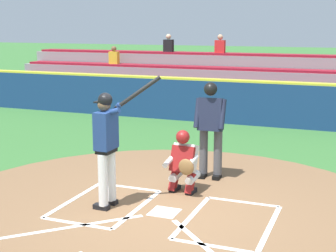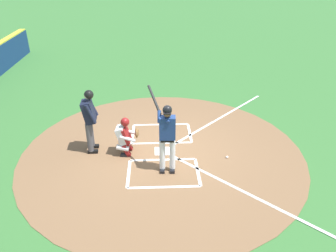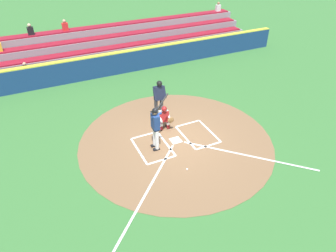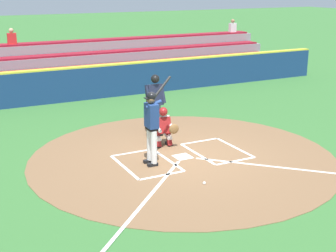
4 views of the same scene
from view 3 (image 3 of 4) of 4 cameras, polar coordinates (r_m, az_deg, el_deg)
name	(u,v)px [view 3 (image 3 of 4)]	position (r m, az deg, el deg)	size (l,w,h in m)	color
ground_plane	(176,141)	(12.80, 1.45, -2.72)	(120.00, 120.00, 0.00)	#387033
dirt_circle	(176,140)	(12.80, 1.45, -2.70)	(8.00, 8.00, 0.01)	brown
home_plate_and_chalk	(186,152)	(12.18, 3.31, -4.91)	(7.93, 4.91, 0.01)	white
batter	(156,125)	(11.77, -2.32, 0.13)	(0.95, 0.69, 2.13)	white
catcher	(164,117)	(13.21, -0.68, 1.68)	(0.59, 0.65, 1.13)	black
plate_umpire	(159,96)	(13.79, -1.68, 5.52)	(0.59, 0.43, 1.86)	#4C4C51
baseball	(187,169)	(11.40, 3.58, -8.02)	(0.07, 0.07, 0.07)	white
backstop_wall	(119,63)	(18.64, -9.12, 11.55)	(22.00, 0.36, 1.31)	navy
bleacher_stand	(106,47)	(21.06, -11.48, 14.13)	(20.00, 3.40, 2.55)	gray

